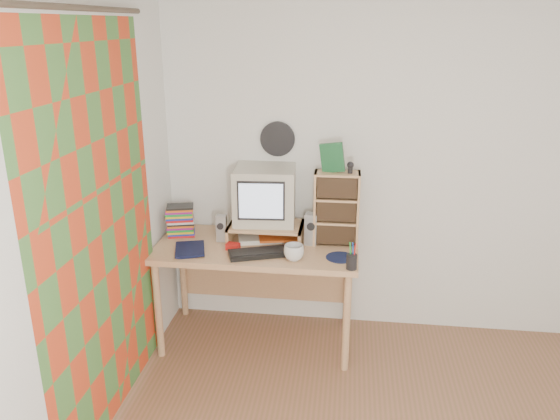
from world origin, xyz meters
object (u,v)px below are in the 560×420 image
(dvd_stack, at_px, (180,218))
(cd_rack, at_px, (336,208))
(mug, at_px, (294,252))
(keyboard, at_px, (264,253))
(crt_monitor, at_px, (265,196))
(desk, at_px, (258,259))
(diary, at_px, (175,248))

(dvd_stack, xyz_separation_m, cd_rack, (1.12, -0.01, 0.12))
(mug, bearing_deg, dvd_stack, 158.65)
(keyboard, bearing_deg, crt_monitor, 77.10)
(desk, xyz_separation_m, keyboard, (0.07, -0.22, 0.15))
(crt_monitor, bearing_deg, diary, -153.42)
(desk, xyz_separation_m, dvd_stack, (-0.58, 0.06, 0.27))
(desk, height_order, cd_rack, cd_rack)
(crt_monitor, bearing_deg, mug, -60.04)
(diary, bearing_deg, mug, -18.08)
(desk, bearing_deg, mug, -44.51)
(desk, relative_size, dvd_stack, 5.20)
(mug, bearing_deg, desk, 135.49)
(crt_monitor, bearing_deg, keyboard, -87.14)
(cd_rack, xyz_separation_m, diary, (-1.07, -0.30, -0.23))
(keyboard, distance_m, mug, 0.22)
(desk, xyz_separation_m, crt_monitor, (0.04, 0.09, 0.45))
(crt_monitor, relative_size, dvd_stack, 1.54)
(crt_monitor, distance_m, cd_rack, 0.51)
(desk, height_order, crt_monitor, crt_monitor)
(desk, distance_m, crt_monitor, 0.46)
(crt_monitor, xyz_separation_m, mug, (0.25, -0.36, -0.26))
(desk, distance_m, cd_rack, 0.67)
(dvd_stack, xyz_separation_m, mug, (0.86, -0.34, -0.08))
(crt_monitor, relative_size, cd_rack, 0.81)
(crt_monitor, height_order, keyboard, crt_monitor)
(dvd_stack, relative_size, mug, 2.03)
(keyboard, relative_size, mug, 3.47)
(crt_monitor, bearing_deg, dvd_stack, 178.43)
(dvd_stack, bearing_deg, cd_rack, -15.35)
(diary, bearing_deg, crt_monitor, 14.80)
(keyboard, distance_m, dvd_stack, 0.72)
(crt_monitor, relative_size, keyboard, 0.90)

